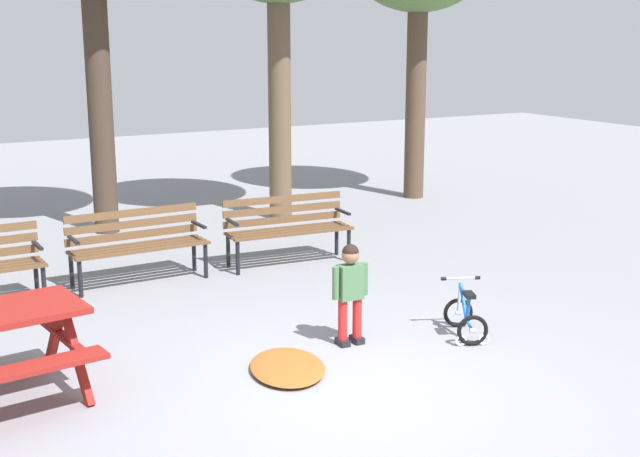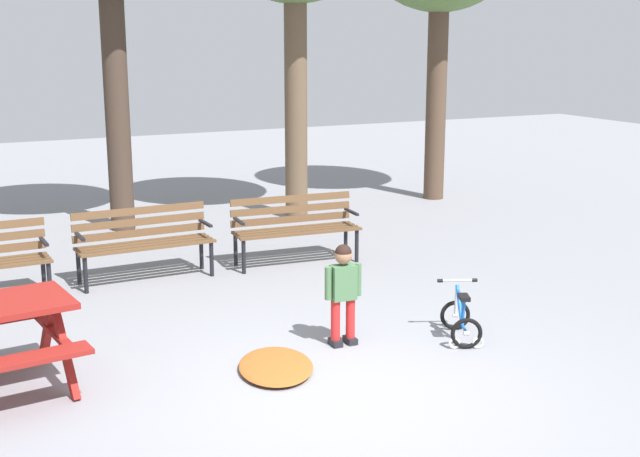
% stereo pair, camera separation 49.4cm
% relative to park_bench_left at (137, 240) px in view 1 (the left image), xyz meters
% --- Properties ---
extents(ground, '(36.00, 36.00, 0.00)m').
position_rel_park_bench_left_xyz_m(ground, '(0.55, -3.96, -0.51)').
color(ground, gray).
extents(park_bench_left, '(1.61, 0.51, 0.85)m').
position_rel_park_bench_left_xyz_m(park_bench_left, '(0.00, 0.00, 0.00)').
color(park_bench_left, brown).
rests_on(park_bench_left, ground).
extents(park_bench_right, '(1.63, 0.57, 0.85)m').
position_rel_park_bench_left_xyz_m(park_bench_right, '(1.91, -0.10, 0.00)').
color(park_bench_right, brown).
rests_on(park_bench_right, ground).
extents(child_standing, '(0.37, 0.17, 0.97)m').
position_rel_park_bench_left_xyz_m(child_standing, '(1.13, -2.96, 0.06)').
color(child_standing, red).
rests_on(child_standing, ground).
extents(kids_bicycle, '(0.53, 0.63, 0.54)m').
position_rel_park_bench_left_xyz_m(kids_bicycle, '(2.22, -3.32, -0.31)').
color(kids_bicycle, black).
rests_on(kids_bicycle, ground).
extents(leaf_pile, '(0.90, 1.08, 0.07)m').
position_rel_park_bench_left_xyz_m(leaf_pile, '(0.32, -3.26, -0.48)').
color(leaf_pile, '#9E5623').
rests_on(leaf_pile, ground).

